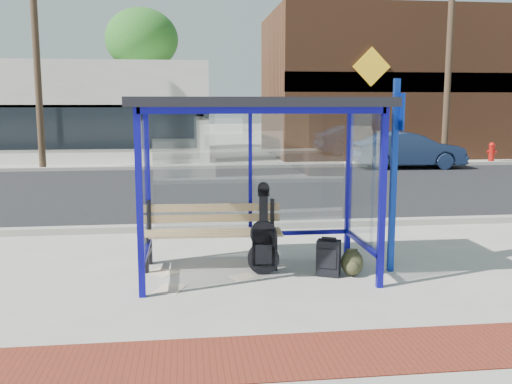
{
  "coord_description": "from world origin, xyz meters",
  "views": [
    {
      "loc": [
        -0.94,
        -7.56,
        2.34
      ],
      "look_at": [
        0.02,
        0.2,
        1.12
      ],
      "focal_mm": 40.0,
      "sensor_mm": 36.0,
      "label": 1
    }
  ],
  "objects": [
    {
      "name": "parked_car",
      "position": [
        7.12,
        12.36,
        0.66
      ],
      "size": [
        4.06,
        1.56,
        1.32
      ],
      "primitive_type": "imported",
      "rotation": [
        0.0,
        0.0,
        1.53
      ],
      "color": "#182644",
      "rests_on": "ground"
    },
    {
      "name": "fire_hydrant",
      "position": [
        11.14,
        13.72,
        0.45
      ],
      "size": [
        0.38,
        0.25,
        0.83
      ],
      "rotation": [
        0.0,
        0.0,
        -0.29
      ],
      "color": "#AC120C",
      "rests_on": "ground"
    },
    {
      "name": "street_asphalt",
      "position": [
        0.0,
        8.0,
        0.0
      ],
      "size": [
        60.0,
        10.0,
        0.0
      ],
      "primitive_type": "cube",
      "color": "black",
      "rests_on": "ground"
    },
    {
      "name": "newspaper_c",
      "position": [
        -0.2,
        -0.1,
        0.0
      ],
      "size": [
        0.42,
        0.39,
        0.01
      ],
      "primitive_type": "cube",
      "rotation": [
        0.0,
        0.0,
        0.45
      ],
      "color": "white",
      "rests_on": "ground"
    },
    {
      "name": "newspaper_a",
      "position": [
        -1.3,
        0.25,
        0.0
      ],
      "size": [
        0.5,
        0.5,
        0.01
      ],
      "primitive_type": "cube",
      "rotation": [
        0.0,
        0.0,
        -0.75
      ],
      "color": "white",
      "rests_on": "ground"
    },
    {
      "name": "ground",
      "position": [
        0.0,
        0.0,
        0.0
      ],
      "size": [
        120.0,
        120.0,
        0.0
      ],
      "primitive_type": "plane",
      "color": "#B2ADA0",
      "rests_on": "ground"
    },
    {
      "name": "tree_right",
      "position": [
        12.5,
        22.0,
        5.45
      ],
      "size": [
        3.6,
        3.6,
        7.03
      ],
      "color": "#4C3826",
      "rests_on": "ground"
    },
    {
      "name": "tree_mid",
      "position": [
        -3.0,
        22.0,
        5.45
      ],
      "size": [
        3.6,
        3.6,
        7.03
      ],
      "color": "#4C3826",
      "rests_on": "ground"
    },
    {
      "name": "storefront_brown",
      "position": [
        8.0,
        18.49,
        3.2
      ],
      "size": [
        10.0,
        7.08,
        6.4
      ],
      "color": "#59331E",
      "rests_on": "ground"
    },
    {
      "name": "far_sidewalk",
      "position": [
        0.0,
        15.0,
        0.0
      ],
      "size": [
        60.0,
        4.0,
        0.01
      ],
      "primitive_type": "cube",
      "color": "#B2ADA0",
      "rests_on": "ground"
    },
    {
      "name": "curb_far",
      "position": [
        0.0,
        13.1,
        0.06
      ],
      "size": [
        60.0,
        0.25,
        0.12
      ],
      "primitive_type": "cube",
      "color": "gray",
      "rests_on": "ground"
    },
    {
      "name": "bench",
      "position": [
        -0.6,
        0.5,
        0.54
      ],
      "size": [
        2.05,
        0.58,
        0.96
      ],
      "rotation": [
        0.0,
        0.0,
        -0.05
      ],
      "color": "black",
      "rests_on": "ground"
    },
    {
      "name": "newspaper_b",
      "position": [
        -1.18,
        -0.5,
        0.0
      ],
      "size": [
        0.43,
        0.48,
        0.01
      ],
      "primitive_type": "cube",
      "rotation": [
        0.0,
        0.0,
        -1.92
      ],
      "color": "white",
      "rests_on": "ground"
    },
    {
      "name": "brick_paver_strip",
      "position": [
        0.0,
        -2.6,
        0.01
      ],
      "size": [
        60.0,
        1.0,
        0.01
      ],
      "primitive_type": "cube",
      "color": "maroon",
      "rests_on": "ground"
    },
    {
      "name": "bus_shelter",
      "position": [
        0.0,
        0.07,
        2.07
      ],
      "size": [
        3.3,
        1.8,
        2.42
      ],
      "color": "#0F0D8F",
      "rests_on": "ground"
    },
    {
      "name": "utility_pole_west",
      "position": [
        -6.0,
        13.4,
        4.11
      ],
      "size": [
        1.6,
        0.24,
        8.0
      ],
      "color": "#4C3826",
      "rests_on": "ground"
    },
    {
      "name": "suitcase",
      "position": [
        0.97,
        -0.18,
        0.25
      ],
      "size": [
        0.36,
        0.31,
        0.54
      ],
      "rotation": [
        0.0,
        0.0,
        -0.42
      ],
      "color": "black",
      "rests_on": "ground"
    },
    {
      "name": "sign_post",
      "position": [
        1.9,
        -0.07,
        1.5
      ],
      "size": [
        0.1,
        0.33,
        2.67
      ],
      "rotation": [
        0.0,
        0.0,
        -0.01
      ],
      "color": "navy",
      "rests_on": "ground"
    },
    {
      "name": "backpack",
      "position": [
        1.3,
        -0.21,
        0.17
      ],
      "size": [
        0.34,
        0.32,
        0.37
      ],
      "rotation": [
        0.0,
        0.0,
        -0.19
      ],
      "color": "#30311B",
      "rests_on": "ground"
    },
    {
      "name": "guitar_bag",
      "position": [
        0.1,
        0.03,
        0.44
      ],
      "size": [
        0.45,
        0.16,
        1.2
      ],
      "rotation": [
        0.0,
        0.0,
        -0.08
      ],
      "color": "black",
      "rests_on": "ground"
    },
    {
      "name": "curb_near",
      "position": [
        0.0,
        2.9,
        0.06
      ],
      "size": [
        60.0,
        0.25,
        0.12
      ],
      "primitive_type": "cube",
      "color": "gray",
      "rests_on": "ground"
    },
    {
      "name": "utility_pole_east",
      "position": [
        9.0,
        13.4,
        4.11
      ],
      "size": [
        1.6,
        0.24,
        8.0
      ],
      "color": "#4C3826",
      "rests_on": "ground"
    }
  ]
}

